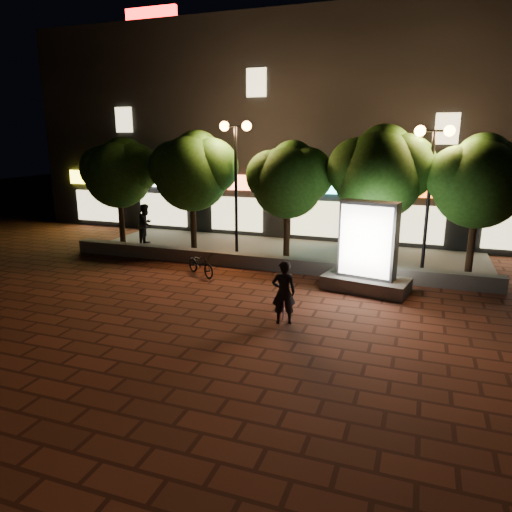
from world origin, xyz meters
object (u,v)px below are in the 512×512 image
at_px(tree_far_left, 120,171).
at_px(scooter_pink, 281,297).
at_px(pedestrian, 146,224).
at_px(ad_kiosk, 367,255).
at_px(street_lamp_left, 236,155).
at_px(street_lamp_right, 432,162).
at_px(scooter_parked, 201,264).
at_px(tree_left, 193,169).
at_px(tree_far_right, 481,178).
at_px(tree_right, 381,170).
at_px(tree_mid, 289,177).
at_px(rider, 284,292).

bearing_deg(tree_far_left, scooter_pink, -31.59).
height_order(tree_far_left, scooter_pink, tree_far_left).
bearing_deg(tree_far_left, pedestrian, 20.82).
bearing_deg(pedestrian, ad_kiosk, -115.15).
distance_m(street_lamp_left, pedestrian, 5.50).
distance_m(street_lamp_right, scooter_parked, 8.49).
relative_size(tree_left, ad_kiosk, 1.73).
xyz_separation_m(tree_far_right, ad_kiosk, (-3.21, -2.68, -2.23)).
xyz_separation_m(tree_right, scooter_pink, (-1.96, -5.44, -3.10)).
height_order(tree_left, ad_kiosk, tree_left).
bearing_deg(street_lamp_right, tree_right, 170.90).
height_order(tree_left, street_lamp_left, street_lamp_left).
relative_size(street_lamp_right, ad_kiosk, 1.77).
xyz_separation_m(scooter_pink, pedestrian, (-7.93, 5.79, 0.50)).
xyz_separation_m(tree_far_right, street_lamp_left, (-8.55, -0.26, 0.66)).
xyz_separation_m(tree_left, scooter_pink, (5.34, -5.44, -2.98)).
relative_size(tree_far_left, tree_mid, 1.03).
xyz_separation_m(ad_kiosk, scooter_parked, (-5.61, -0.26, -0.73)).
distance_m(tree_far_left, street_lamp_right, 12.47).
distance_m(tree_far_left, tree_far_right, 14.00).
xyz_separation_m(tree_mid, pedestrian, (-6.59, 0.35, -2.25)).
bearing_deg(tree_right, street_lamp_left, -177.19).
height_order(tree_mid, rider, tree_mid).
height_order(ad_kiosk, scooter_parked, ad_kiosk).
distance_m(tree_left, tree_far_right, 10.50).
bearing_deg(tree_right, rider, -105.48).
bearing_deg(street_lamp_left, rider, -57.97).
bearing_deg(scooter_pink, tree_mid, 82.94).
distance_m(tree_left, scooter_pink, 8.18).
height_order(tree_left, tree_right, tree_right).
height_order(tree_far_right, scooter_pink, tree_far_right).
bearing_deg(street_lamp_right, tree_mid, 176.96).
relative_size(tree_far_left, pedestrian, 2.60).
distance_m(scooter_pink, scooter_parked, 4.43).
distance_m(tree_mid, rider, 6.76).
relative_size(street_lamp_left, scooter_pink, 3.32).
bearing_deg(scooter_parked, tree_far_right, -39.19).
height_order(tree_far_right, street_lamp_left, street_lamp_left).
height_order(rider, pedestrian, pedestrian).
xyz_separation_m(tree_left, tree_far_right, (10.50, -0.00, -0.08)).
relative_size(tree_left, rider, 2.91).
height_order(tree_right, ad_kiosk, tree_right).
bearing_deg(tree_far_right, street_lamp_right, -170.39).
height_order(street_lamp_left, pedestrian, street_lamp_left).
height_order(tree_far_left, rider, tree_far_left).
distance_m(tree_mid, tree_right, 3.32).
bearing_deg(tree_left, ad_kiosk, -20.19).
bearing_deg(tree_far_left, tree_far_right, 0.00).
xyz_separation_m(rider, pedestrian, (-8.20, 6.46, 0.13)).
bearing_deg(tree_far_right, tree_left, 180.00).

